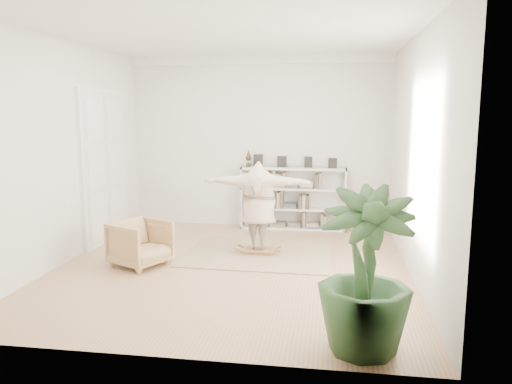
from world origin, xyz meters
TOP-DOWN VIEW (x-y plane):
  - floor at (0.00, 0.00)m, footprint 6.00×6.00m
  - room_shell at (0.00, 2.94)m, footprint 6.00×6.00m
  - doors at (-2.70, 1.30)m, footprint 0.09×1.78m
  - bookshelf at (0.74, 2.82)m, footprint 2.20×0.35m
  - armchair at (-1.47, -0.12)m, footprint 1.07×1.06m
  - rug at (0.31, 0.80)m, footprint 2.55×2.07m
  - rocker_board at (0.31, 0.80)m, footprint 0.54×0.33m
  - person at (0.31, 0.80)m, footprint 1.89×0.56m
  - houseplant at (1.89, -2.55)m, footprint 0.98×0.98m

SIDE VIEW (x-z plane):
  - floor at x=0.00m, z-range 0.00..0.00m
  - rug at x=0.31m, z-range 0.00..0.02m
  - rocker_board at x=0.31m, z-range 0.01..0.13m
  - armchair at x=-1.47m, z-range 0.00..0.73m
  - bookshelf at x=0.74m, z-range -0.18..1.46m
  - houseplant at x=1.89m, z-range 0.00..1.71m
  - person at x=0.31m, z-range 0.13..1.66m
  - doors at x=-2.70m, z-range -0.06..2.86m
  - room_shell at x=0.00m, z-range 0.51..6.51m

